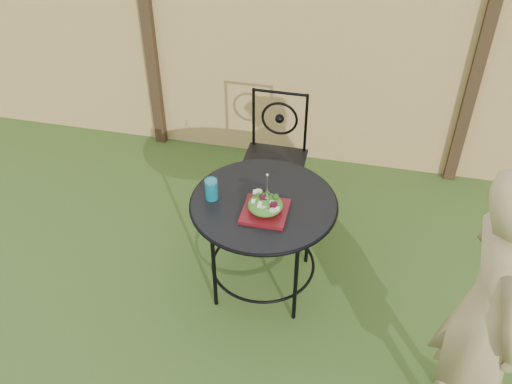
{
  "coord_description": "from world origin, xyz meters",
  "views": [
    {
      "loc": [
        0.54,
        -2.01,
        2.97
      ],
      "look_at": [
        -0.06,
        0.67,
        0.75
      ],
      "focal_mm": 40.0,
      "sensor_mm": 36.0,
      "label": 1
    }
  ],
  "objects_px": {
    "patio_chair": "(275,154)",
    "salad_plate": "(265,212)",
    "diner": "(488,312)",
    "patio_table": "(263,218)"
  },
  "relations": [
    {
      "from": "patio_table",
      "to": "patio_chair",
      "type": "relative_size",
      "value": 0.97
    },
    {
      "from": "patio_table",
      "to": "salad_plate",
      "type": "bearing_deg",
      "value": -73.12
    },
    {
      "from": "patio_chair",
      "to": "patio_table",
      "type": "bearing_deg",
      "value": -83.86
    },
    {
      "from": "patio_chair",
      "to": "diner",
      "type": "height_order",
      "value": "diner"
    },
    {
      "from": "patio_chair",
      "to": "salad_plate",
      "type": "bearing_deg",
      "value": -82.63
    },
    {
      "from": "patio_table",
      "to": "diner",
      "type": "xyz_separation_m",
      "value": [
        1.24,
        -0.69,
        0.25
      ]
    },
    {
      "from": "patio_chair",
      "to": "diner",
      "type": "bearing_deg",
      "value": -48.85
    },
    {
      "from": "diner",
      "to": "patio_chair",
      "type": "bearing_deg",
      "value": 30.54
    },
    {
      "from": "diner",
      "to": "salad_plate",
      "type": "relative_size",
      "value": 6.17
    },
    {
      "from": "patio_table",
      "to": "diner",
      "type": "relative_size",
      "value": 0.55
    }
  ]
}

